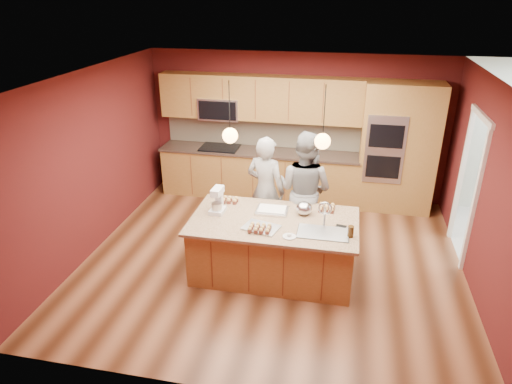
% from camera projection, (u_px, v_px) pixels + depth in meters
% --- Properties ---
extents(floor, '(5.50, 5.50, 0.00)m').
position_uv_depth(floor, '(272.00, 259.00, 6.85)').
color(floor, '#452312').
rests_on(floor, ground).
extents(ceiling, '(5.50, 5.50, 0.00)m').
position_uv_depth(ceiling, '(275.00, 77.00, 5.73)').
color(ceiling, silver).
rests_on(ceiling, ground).
extents(wall_back, '(5.50, 0.00, 5.50)m').
position_uv_depth(wall_back, '(296.00, 127.00, 8.52)').
color(wall_back, '#4D1414').
rests_on(wall_back, ground).
extents(wall_front, '(5.50, 0.00, 5.50)m').
position_uv_depth(wall_front, '(227.00, 281.00, 4.06)').
color(wall_front, '#4D1414').
rests_on(wall_front, ground).
extents(wall_left, '(0.00, 5.00, 5.00)m').
position_uv_depth(wall_left, '(92.00, 162.00, 6.79)').
color(wall_left, '#4D1414').
rests_on(wall_left, ground).
extents(wall_right, '(0.00, 5.00, 5.00)m').
position_uv_depth(wall_right, '(487.00, 193.00, 5.79)').
color(wall_right, '#4D1414').
rests_on(wall_right, ground).
extents(cabinet_run, '(3.74, 0.64, 2.30)m').
position_uv_depth(cabinet_run, '(258.00, 147.00, 8.57)').
color(cabinet_run, olive).
rests_on(cabinet_run, floor).
extents(oven_column, '(1.30, 0.62, 2.30)m').
position_uv_depth(oven_column, '(398.00, 148.00, 8.00)').
color(oven_column, olive).
rests_on(oven_column, floor).
extents(doorway_trim, '(0.08, 1.11, 2.20)m').
position_uv_depth(doorway_trim, '(467.00, 189.00, 6.63)').
color(doorway_trim, white).
rests_on(doorway_trim, wall_right).
extents(pendant_left, '(0.20, 0.20, 0.80)m').
position_uv_depth(pendant_left, '(230.00, 135.00, 5.84)').
color(pendant_left, black).
rests_on(pendant_left, ceiling).
extents(pendant_right, '(0.20, 0.20, 0.80)m').
position_uv_depth(pendant_right, '(323.00, 141.00, 5.63)').
color(pendant_right, black).
rests_on(pendant_right, ceiling).
extents(island, '(2.28, 1.28, 1.22)m').
position_uv_depth(island, '(275.00, 246.00, 6.38)').
color(island, olive).
rests_on(island, floor).
extents(person_left, '(0.72, 0.58, 1.73)m').
position_uv_depth(person_left, '(266.00, 190.00, 7.05)').
color(person_left, black).
rests_on(person_left, floor).
extents(person_right, '(1.10, 1.00, 1.85)m').
position_uv_depth(person_right, '(305.00, 190.00, 6.91)').
color(person_right, slate).
rests_on(person_right, floor).
extents(stand_mixer, '(0.21, 0.28, 0.37)m').
position_uv_depth(stand_mixer, '(218.00, 202.00, 6.37)').
color(stand_mixer, white).
rests_on(stand_mixer, island).
extents(sheet_cake, '(0.45, 0.33, 0.05)m').
position_uv_depth(sheet_cake, '(272.00, 210.00, 6.44)').
color(sheet_cake, white).
rests_on(sheet_cake, island).
extents(cooling_rack, '(0.53, 0.44, 0.02)m').
position_uv_depth(cooling_rack, '(261.00, 227.00, 6.00)').
color(cooling_rack, silver).
rests_on(cooling_rack, island).
extents(mixing_bowl, '(0.23, 0.23, 0.19)m').
position_uv_depth(mixing_bowl, '(304.00, 208.00, 6.34)').
color(mixing_bowl, silver).
rests_on(mixing_bowl, island).
extents(plate, '(0.17, 0.17, 0.01)m').
position_uv_depth(plate, '(289.00, 237.00, 5.79)').
color(plate, silver).
rests_on(plate, island).
extents(tumbler, '(0.08, 0.08, 0.15)m').
position_uv_depth(tumbler, '(351.00, 232.00, 5.77)').
color(tumbler, '#3A250E').
rests_on(tumbler, island).
extents(phone, '(0.15, 0.10, 0.01)m').
position_uv_depth(phone, '(341.00, 226.00, 6.04)').
color(phone, black).
rests_on(phone, island).
extents(cupcakes_left, '(0.26, 0.17, 0.08)m').
position_uv_depth(cupcakes_left, '(230.00, 200.00, 6.71)').
color(cupcakes_left, tan).
rests_on(cupcakes_left, island).
extents(cupcakes_rack, '(0.30, 0.22, 0.07)m').
position_uv_depth(cupcakes_rack, '(260.00, 228.00, 5.91)').
color(cupcakes_rack, tan).
rests_on(cupcakes_rack, island).
extents(cupcakes_right, '(0.25, 0.25, 0.07)m').
position_uv_depth(cupcakes_right, '(326.00, 208.00, 6.48)').
color(cupcakes_right, tan).
rests_on(cupcakes_right, island).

